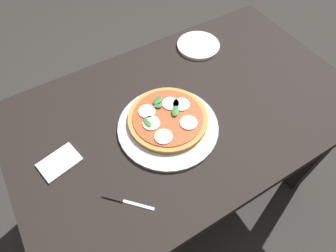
% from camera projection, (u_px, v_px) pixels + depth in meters
% --- Properties ---
extents(ground_plane, '(6.00, 6.00, 0.00)m').
position_uv_depth(ground_plane, '(180.00, 185.00, 1.69)').
color(ground_plane, '#2D2B28').
extents(dining_table, '(1.33, 0.81, 0.73)m').
position_uv_depth(dining_table, '(185.00, 124.00, 1.18)').
color(dining_table, black).
rests_on(dining_table, ground_plane).
extents(serving_tray, '(0.36, 0.36, 0.01)m').
position_uv_depth(serving_tray, '(168.00, 127.00, 1.03)').
color(serving_tray, '#B2B2B7').
rests_on(serving_tray, dining_table).
extents(pizza, '(0.29, 0.29, 0.03)m').
position_uv_depth(pizza, '(168.00, 118.00, 1.03)').
color(pizza, '#C6843F').
rests_on(pizza, serving_tray).
extents(plate_white, '(0.19, 0.19, 0.01)m').
position_uv_depth(plate_white, '(198.00, 45.00, 1.29)').
color(plate_white, white).
rests_on(plate_white, dining_table).
extents(napkin, '(0.15, 0.12, 0.01)m').
position_uv_depth(napkin, '(60.00, 162.00, 0.95)').
color(napkin, white).
rests_on(napkin, dining_table).
extents(knife, '(0.12, 0.13, 0.01)m').
position_uv_depth(knife, '(121.00, 200.00, 0.88)').
color(knife, black).
rests_on(knife, dining_table).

